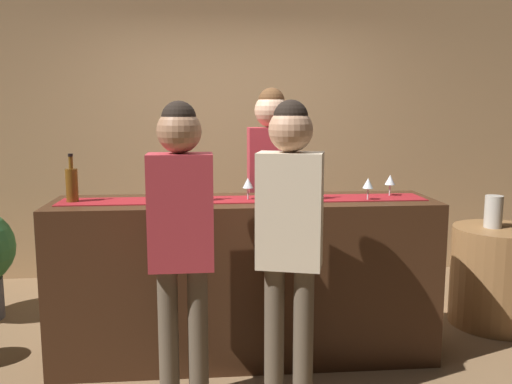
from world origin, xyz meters
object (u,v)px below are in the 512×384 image
at_px(wine_bottle_clear, 308,183).
at_px(wine_bottle_green, 195,184).
at_px(wine_glass_far_end, 248,184).
at_px(round_side_table, 497,276).
at_px(bartender, 271,178).
at_px(customer_sipping, 290,222).
at_px(vase_on_side_table, 493,212).
at_px(customer_browsing, 181,223).
at_px(wine_glass_mid_counter, 368,184).
at_px(wine_bottle_amber, 72,184).
at_px(wine_glass_near_customer, 390,181).

bearing_deg(wine_bottle_clear, wine_bottle_green, 179.69).
xyz_separation_m(wine_bottle_green, wine_glass_far_end, (0.33, 0.04, -0.01)).
xyz_separation_m(wine_glass_far_end, round_side_table, (1.91, 0.38, -0.78)).
bearing_deg(wine_bottle_green, round_side_table, 10.69).
distance_m(bartender, customer_sipping, 1.19).
bearing_deg(wine_bottle_clear, vase_on_side_table, 16.99).
relative_size(customer_browsing, round_side_table, 2.24).
relative_size(wine_glass_mid_counter, bartender, 0.08).
xyz_separation_m(wine_glass_far_end, customer_sipping, (0.18, -0.60, -0.12)).
distance_m(wine_bottle_amber, wine_bottle_green, 0.76).
bearing_deg(wine_bottle_green, wine_bottle_amber, 175.82).
xyz_separation_m(wine_bottle_amber, wine_glass_mid_counter, (1.84, -0.10, -0.01)).
distance_m(wine_glass_mid_counter, bartender, 0.86).
bearing_deg(bartender, wine_bottle_green, 47.67).
bearing_deg(wine_bottle_amber, wine_bottle_green, -4.18).
relative_size(wine_glass_far_end, customer_browsing, 0.09).
xyz_separation_m(wine_glass_far_end, vase_on_side_table, (1.86, 0.41, -0.29)).
distance_m(wine_glass_far_end, round_side_table, 2.10).
relative_size(wine_bottle_green, vase_on_side_table, 1.26).
xyz_separation_m(wine_bottle_green, round_side_table, (2.24, 0.42, -0.79)).
bearing_deg(wine_glass_far_end, customer_browsing, -125.30).
bearing_deg(round_side_table, wine_bottle_amber, -172.99).
distance_m(wine_bottle_green, wine_glass_mid_counter, 1.08).
relative_size(wine_bottle_clear, wine_glass_far_end, 2.10).
xyz_separation_m(wine_bottle_amber, vase_on_side_table, (2.95, 0.39, -0.30)).
distance_m(wine_glass_mid_counter, round_side_table, 1.47).
relative_size(wine_bottle_clear, wine_glass_near_customer, 2.10).
distance_m(wine_glass_far_end, bartender, 0.63).
height_order(wine_bottle_clear, customer_sipping, customer_sipping).
height_order(wine_bottle_amber, wine_glass_near_customer, wine_bottle_amber).
relative_size(wine_bottle_clear, wine_bottle_amber, 1.00).
bearing_deg(customer_sipping, wine_bottle_clear, 85.84).
distance_m(wine_bottle_clear, wine_bottle_green, 0.71).
bearing_deg(vase_on_side_table, customer_browsing, -156.78).
height_order(bartender, vase_on_side_table, bartender).
bearing_deg(wine_glass_near_customer, round_side_table, 18.08).
distance_m(wine_glass_mid_counter, customer_sipping, 0.78).
bearing_deg(wine_glass_near_customer, wine_bottle_amber, -178.51).
bearing_deg(round_side_table, wine_glass_mid_counter, -158.14).
xyz_separation_m(wine_bottle_amber, wine_glass_far_end, (1.09, -0.01, -0.01)).
relative_size(bartender, customer_browsing, 1.07).
distance_m(wine_glass_near_customer, round_side_table, 1.28).
bearing_deg(wine_bottle_green, wine_glass_mid_counter, -2.21).
xyz_separation_m(wine_bottle_clear, bartender, (-0.16, 0.64, -0.05)).
bearing_deg(wine_bottle_amber, vase_on_side_table, 7.62).
relative_size(wine_glass_far_end, round_side_table, 0.19).
xyz_separation_m(wine_glass_near_customer, bartender, (-0.73, 0.53, -0.04)).
distance_m(wine_glass_near_customer, wine_glass_mid_counter, 0.24).
relative_size(wine_glass_far_end, vase_on_side_table, 0.60).
relative_size(wine_bottle_amber, bartender, 0.17).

